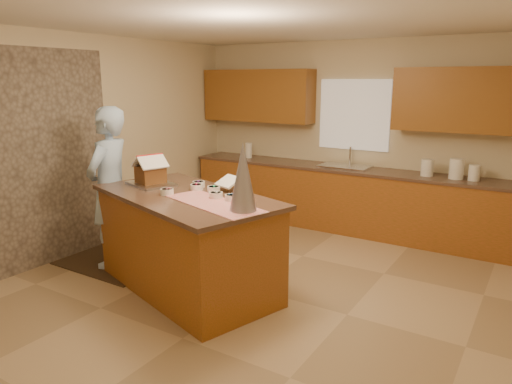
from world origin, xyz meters
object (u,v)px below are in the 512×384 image
(tinsel_tree, at_px, (243,177))
(island_base, at_px, (187,244))
(boy, at_px, (110,188))
(gingerbread_house, at_px, (150,172))

(tinsel_tree, bearing_deg, island_base, 166.11)
(boy, bearing_deg, island_base, 72.84)
(island_base, bearing_deg, tinsel_tree, 3.67)
(island_base, relative_size, boy, 1.08)
(boy, relative_size, gingerbread_house, 4.78)
(tinsel_tree, distance_m, boy, 2.05)
(gingerbread_house, bearing_deg, tinsel_tree, -13.26)
(tinsel_tree, bearing_deg, gingerbread_house, 166.74)
(boy, xyz_separation_m, gingerbread_house, (0.56, 0.09, 0.23))
(island_base, xyz_separation_m, tinsel_tree, (0.84, -0.21, 0.84))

